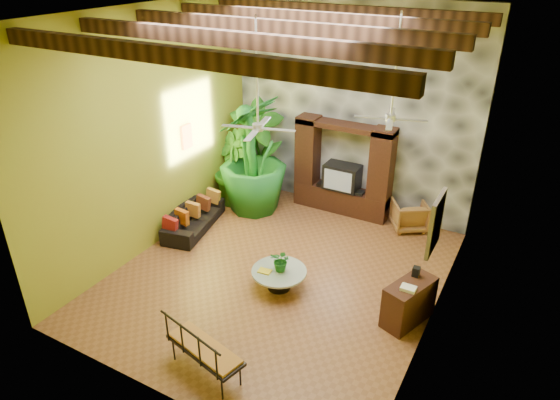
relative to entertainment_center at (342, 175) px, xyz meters
The scene contains 22 objects.
ground 3.28m from the entertainment_center, 90.00° to the right, with size 7.00×7.00×0.00m, color brown.
ceiling 5.11m from the entertainment_center, 90.00° to the right, with size 6.00×7.00×0.02m, color silver.
back_wall 1.58m from the entertainment_center, 90.00° to the left, with size 6.00×0.02×5.00m, color olive.
left_wall 4.60m from the entertainment_center, 133.73° to the right, with size 0.02×7.00×5.00m, color olive.
right_wall 4.60m from the entertainment_center, 46.27° to the right, with size 0.02×7.00×5.00m, color olive.
stone_accent_wall 1.56m from the entertainment_center, 90.00° to the left, with size 5.98×0.10×4.98m, color #323439.
ceiling_beams 4.94m from the entertainment_center, 90.00° to the right, with size 5.95×5.36×0.22m.
entertainment_center is the anchor object (origin of this frame).
ceiling_fan_front 4.30m from the entertainment_center, 93.24° to the right, with size 1.28×1.28×1.86m.
ceiling_fan_back 3.50m from the entertainment_center, 50.43° to the right, with size 1.28×1.28×1.86m.
wall_art_mask 3.82m from the entertainment_center, 144.18° to the right, with size 0.06×0.32×0.55m, color #C28716.
wall_art_painting 4.95m from the entertainment_center, 51.61° to the right, with size 0.06×0.70×0.90m, color navy.
sofa 3.71m from the entertainment_center, 136.40° to the right, with size 1.93×0.75×0.56m, color black.
wicker_armchair 1.84m from the entertainment_center, ahead, with size 0.73×0.76×0.69m, color #976037.
tall_plant_a 2.27m from the entertainment_center, behind, with size 1.36×0.92×2.58m, color #21631A.
tall_plant_b 2.81m from the entertainment_center, 160.75° to the right, with size 1.02×0.82×1.86m, color #296B1C.
tall_plant_c 2.22m from the entertainment_center, 152.85° to the right, with size 1.62×1.62×2.90m, color #1C6A23.
coffee_table 3.62m from the entertainment_center, 86.60° to the right, with size 1.06×1.06×0.40m.
centerpiece_plant 3.54m from the entertainment_center, 85.97° to the right, with size 0.40×0.34×0.44m, color #185A17.
yellow_tray 3.75m from the entertainment_center, 90.16° to the right, with size 0.25×0.18×0.03m, color gold.
iron_bench 6.07m from the entertainment_center, 87.46° to the right, with size 1.43×0.81×0.57m.
side_console 4.25m from the entertainment_center, 51.01° to the right, with size 0.45×1.00×0.80m, color #361A11.
Camera 1 is at (4.05, -7.27, 5.95)m, focal length 32.00 mm.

